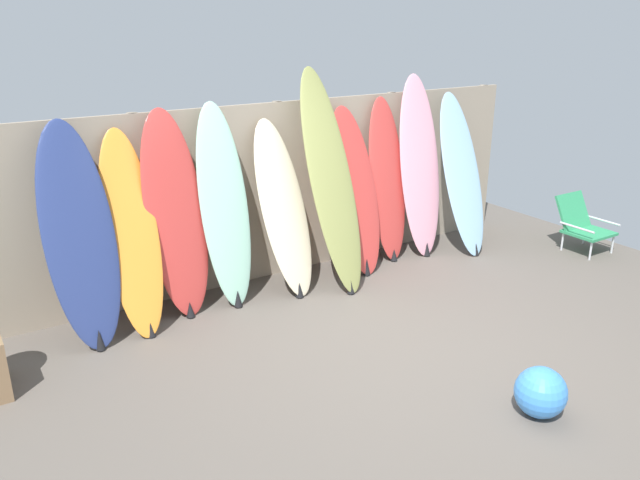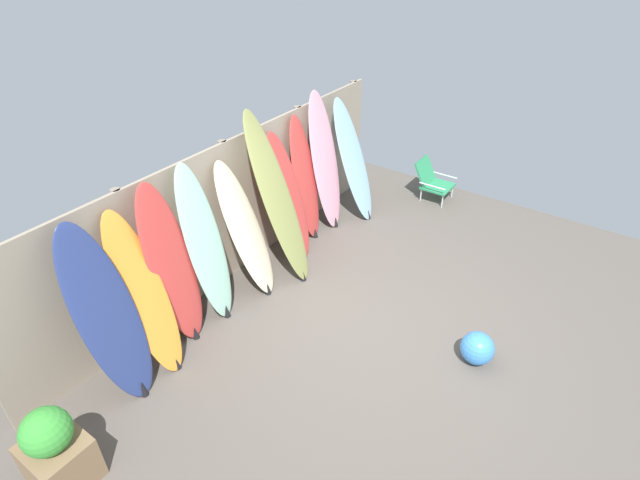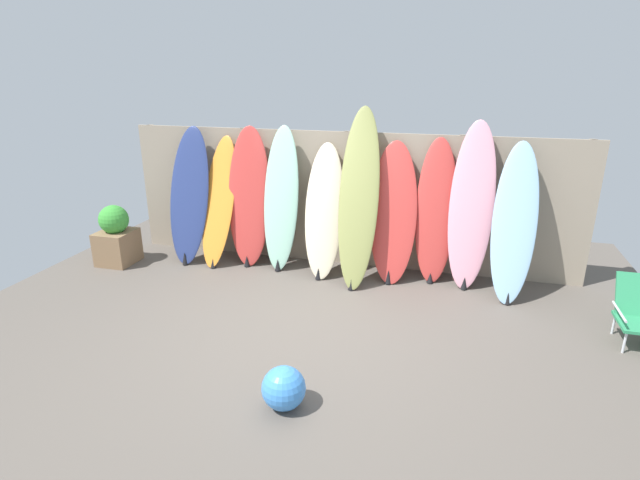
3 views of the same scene
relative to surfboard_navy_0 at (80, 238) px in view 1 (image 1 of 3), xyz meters
The scene contains 14 objects.
ground 2.78m from the surfboard_navy_0, 37.16° to the right, with size 7.68×7.68×0.00m, color #5B544C.
fence_back 2.13m from the surfboard_navy_0, 11.39° to the left, with size 6.08×0.11×1.80m.
surfboard_navy_0 is the anchor object (origin of this frame).
surfboard_orange_1 0.43m from the surfboard_navy_0, ahead, with size 0.51×0.72×1.72m.
surfboard_red_2 0.85m from the surfboard_navy_0, ahead, with size 0.62×0.51×1.86m.
surfboard_seafoam_3 1.31m from the surfboard_navy_0, ahead, with size 0.47×0.49×1.88m.
surfboard_cream_4 1.90m from the surfboard_navy_0, ahead, with size 0.56×0.73×1.68m.
surfboard_olive_5 2.38m from the surfboard_navy_0, ahead, with size 0.53×0.87×2.15m.
surfboard_red_6 2.78m from the surfboard_navy_0, ahead, with size 0.64×0.61×1.74m.
surfboard_red_7 3.29m from the surfboard_navy_0, ahead, with size 0.52×0.43×1.79m.
surfboard_pink_8 3.70m from the surfboard_navy_0, ahead, with size 0.55×0.50×2.01m.
surfboard_skyblue_9 4.19m from the surfboard_navy_0, ahead, with size 0.53×0.75×1.79m.
beach_chair 5.47m from the surfboard_navy_0, ahead, with size 0.50×0.58×0.63m.
beach_ball 3.69m from the surfboard_navy_0, 50.21° to the right, with size 0.35×0.35×0.35m, color #3F8CE5.
Camera 1 is at (-3.01, -3.45, 2.59)m, focal length 35.00 mm.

